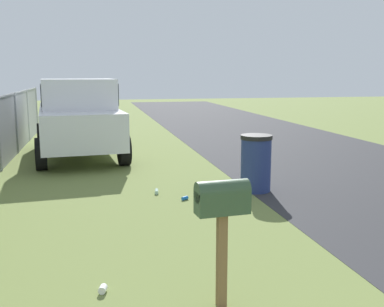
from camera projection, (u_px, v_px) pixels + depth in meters
The scene contains 7 objects.
mailbox at pixel (222, 207), 4.28m from camera, with size 0.24×0.52×1.25m.
pickup_truck at pixel (78, 116), 12.20m from camera, with size 5.11×2.57×2.09m.
trash_bin at pixel (256, 163), 8.72m from camera, with size 0.60×0.60×1.08m.
litter_cup_by_mailbox at pixel (103, 289), 4.71m from camera, with size 0.08×0.08×0.10m, color white.
litter_can_midfield_b at pixel (185, 198), 8.17m from camera, with size 0.07×0.07×0.12m, color blue.
litter_bag_near_hydrant at pixel (251, 182), 9.23m from camera, with size 0.14×0.14×0.14m, color silver.
litter_bottle_far_scatter at pixel (157, 191), 8.63m from camera, with size 0.07×0.07×0.22m, color #B2D8BF.
Camera 1 is at (-0.05, 1.62, 2.23)m, focal length 42.86 mm.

